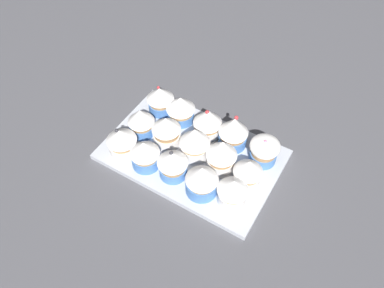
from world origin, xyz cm
name	(u,v)px	position (x,y,z in cm)	size (l,w,h in cm)	color
ground_plane	(192,161)	(0.00, 0.00, -1.50)	(180.00, 180.00, 3.00)	#4C4C51
baking_tray	(192,155)	(0.00, 0.00, 0.60)	(35.76, 22.88, 1.20)	silver
cupcake_0	(264,150)	(-13.21, -5.99, 4.38)	(6.16, 6.16, 6.29)	#477AC6
cupcake_1	(233,132)	(-6.00, -6.44, 5.24)	(6.18, 6.18, 8.14)	#477AC6
cupcake_2	(207,121)	(0.25, -6.36, 4.87)	(6.18, 6.18, 7.37)	white
cupcake_3	(181,108)	(6.99, -6.86, 4.71)	(6.36, 6.36, 6.73)	#477AC6
cupcake_4	(160,99)	(12.38, -7.00, 4.71)	(6.13, 6.13, 6.88)	#477AC6
cupcake_5	(248,171)	(-12.76, 0.57, 4.69)	(5.77, 5.77, 6.65)	white
cupcake_6	(220,156)	(-6.69, 0.45, 5.41)	(6.26, 6.26, 7.94)	white
cupcake_7	(196,140)	(-0.63, -0.41, 5.35)	(6.30, 6.30, 7.90)	white
cupcake_8	(165,131)	(6.18, 0.37, 4.89)	(6.09, 6.09, 7.23)	white
cupcake_9	(141,121)	(12.17, 0.58, 4.69)	(5.73, 5.73, 6.74)	#477AC6
cupcake_10	(233,191)	(-12.22, 5.83, 4.65)	(5.94, 5.94, 6.58)	white
cupcake_11	(202,179)	(-6.23, 6.82, 4.98)	(6.32, 6.32, 7.45)	#477AC6
cupcake_12	(173,163)	(0.52, 6.37, 4.81)	(6.09, 6.09, 7.11)	#477AC6
cupcake_13	(145,153)	(6.53, 7.18, 4.73)	(6.03, 6.03, 6.85)	#477AC6
cupcake_14	(122,141)	(12.52, 6.84, 4.58)	(6.26, 6.26, 6.77)	white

